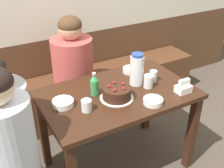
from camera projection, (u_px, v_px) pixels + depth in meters
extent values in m
plane|color=#4C4238|center=(117.00, 164.00, 2.41)|extent=(12.00, 12.00, 0.00)
cube|color=brown|center=(67.00, 73.00, 3.00)|extent=(4.80, 0.04, 0.82)
cube|color=#56331E|center=(77.00, 96.00, 2.92)|extent=(2.78, 0.38, 0.46)
cube|color=#381E11|center=(118.00, 94.00, 2.06)|extent=(1.12, 0.70, 0.03)
cube|color=#381E11|center=(192.00, 134.00, 2.23)|extent=(0.06, 0.06, 0.69)
cube|color=#381E11|center=(43.00, 132.00, 2.25)|extent=(0.06, 0.06, 0.69)
cube|color=#381E11|center=(147.00, 98.00, 2.69)|extent=(0.06, 0.06, 0.69)
cylinder|color=white|center=(117.00, 98.00, 1.98)|extent=(0.24, 0.24, 0.01)
cylinder|color=#381E14|center=(117.00, 93.00, 1.96)|extent=(0.20, 0.20, 0.08)
sphere|color=red|center=(115.00, 90.00, 1.89)|extent=(0.02, 0.02, 0.02)
sphere|color=red|center=(124.00, 88.00, 1.91)|extent=(0.02, 0.02, 0.02)
sphere|color=red|center=(123.00, 84.00, 1.96)|extent=(0.02, 0.02, 0.02)
sphere|color=red|center=(114.00, 83.00, 1.98)|extent=(0.02, 0.02, 0.02)
sphere|color=red|center=(109.00, 86.00, 1.93)|extent=(0.02, 0.02, 0.02)
cylinder|color=white|center=(137.00, 70.00, 2.11)|extent=(0.10, 0.10, 0.23)
cylinder|color=#28479E|center=(138.00, 55.00, 2.05)|extent=(0.09, 0.09, 0.02)
cylinder|color=#388E4C|center=(95.00, 87.00, 2.00)|extent=(0.06, 0.06, 0.12)
cone|color=#388E4C|center=(94.00, 77.00, 1.96)|extent=(0.06, 0.06, 0.04)
cylinder|color=silver|center=(94.00, 74.00, 1.95)|extent=(0.03, 0.03, 0.01)
cube|color=white|center=(183.00, 89.00, 2.04)|extent=(0.11, 0.08, 0.05)
cube|color=white|center=(184.00, 83.00, 2.01)|extent=(0.09, 0.03, 0.05)
cylinder|color=white|center=(131.00, 70.00, 2.33)|extent=(0.13, 0.13, 0.04)
cylinder|color=white|center=(153.00, 101.00, 1.92)|extent=(0.14, 0.14, 0.04)
cylinder|color=white|center=(63.00, 103.00, 1.89)|extent=(0.15, 0.15, 0.04)
cylinder|color=silver|center=(153.00, 76.00, 2.18)|extent=(0.06, 0.06, 0.09)
cylinder|color=silver|center=(86.00, 105.00, 1.83)|extent=(0.07, 0.07, 0.08)
cylinder|color=silver|center=(148.00, 81.00, 2.09)|extent=(0.07, 0.07, 0.10)
cylinder|color=silver|center=(8.00, 146.00, 1.53)|extent=(0.31, 0.31, 0.57)
cube|color=#33333D|center=(76.00, 110.00, 2.72)|extent=(0.30, 0.34, 0.45)
cylinder|color=#BC4C47|center=(73.00, 66.00, 2.48)|extent=(0.36, 0.36, 0.50)
sphere|color=tan|center=(70.00, 29.00, 2.32)|extent=(0.20, 0.20, 0.20)
ellipsoid|color=#4C331E|center=(70.00, 25.00, 2.30)|extent=(0.20, 0.20, 0.15)
cylinder|color=#99999E|center=(1.00, 126.00, 1.70)|extent=(0.37, 0.37, 0.54)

